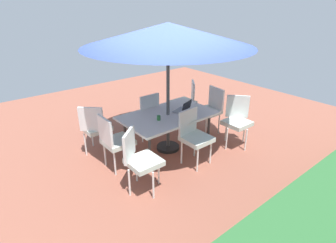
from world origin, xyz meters
TOP-DOWN VIEW (x-y plane):
  - ground_plane at (0.00, 0.00)m, footprint 10.00×10.00m
  - dining_table at (0.00, 0.00)m, footprint 1.72×1.08m
  - patio_umbrella at (0.00, 0.00)m, footprint 2.90×2.90m
  - chair_northwest at (-1.16, 0.70)m, footprint 0.59×0.59m
  - chair_north at (-0.04, 0.66)m, footprint 0.47×0.48m
  - chair_northeast at (1.11, 0.70)m, footprint 0.58×0.59m
  - chair_south at (0.05, -0.66)m, footprint 0.46×0.46m
  - chair_west at (-1.18, -0.02)m, footprint 0.48×0.47m
  - chair_east at (1.11, -0.04)m, footprint 0.46×0.46m
  - chair_southwest at (-1.14, -0.73)m, footprint 0.58×0.58m
  - chair_southeast at (1.13, -0.73)m, footprint 0.59×0.59m
  - laptop at (-0.33, 0.06)m, footprint 0.38×0.33m
  - cup at (0.29, 0.10)m, footprint 0.07×0.07m

SIDE VIEW (x-z plane):
  - ground_plane at x=0.00m, z-range -0.02..0.00m
  - chair_northwest at x=-1.16m, z-range 0.06..1.04m
  - chair_north at x=-0.04m, z-range 0.06..1.04m
  - chair_northeast at x=1.11m, z-range 0.06..1.04m
  - chair_south at x=0.05m, z-range 0.06..1.04m
  - chair_west at x=-1.18m, z-range 0.06..1.04m
  - chair_east at x=1.11m, z-range 0.06..1.04m
  - chair_southwest at x=-1.14m, z-range 0.06..1.04m
  - chair_southeast at x=1.13m, z-range 0.06..1.04m
  - dining_table at x=0.00m, z-range 0.31..1.04m
  - cup at x=0.29m, z-range 0.72..0.81m
  - laptop at x=-0.33m, z-range 0.66..0.88m
  - patio_umbrella at x=0.00m, z-range 0.97..3.31m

